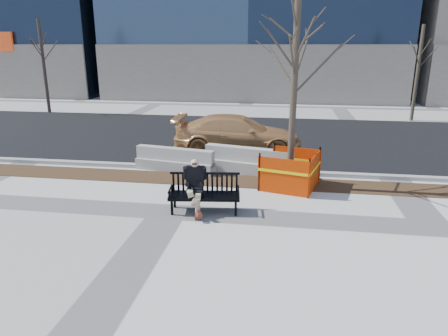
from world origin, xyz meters
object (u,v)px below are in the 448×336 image
(jersey_barrier_left, at_px, (175,170))
(jersey_barrier_right, at_px, (249,173))
(bench, at_px, (205,211))
(seated_man, at_px, (195,210))
(sedan, at_px, (238,152))
(tree_fence, at_px, (289,187))

(jersey_barrier_left, height_order, jersey_barrier_right, jersey_barrier_right)
(bench, relative_size, seated_man, 1.37)
(seated_man, xyz_separation_m, jersey_barrier_right, (1.05, 3.31, 0.00))
(seated_man, relative_size, jersey_barrier_left, 0.48)
(sedan, bearing_deg, jersey_barrier_left, 144.77)
(seated_man, bearing_deg, jersey_barrier_left, 106.43)
(tree_fence, relative_size, jersey_barrier_left, 2.08)
(bench, height_order, sedan, sedan)
(bench, distance_m, jersey_barrier_left, 3.62)
(seated_man, distance_m, jersey_barrier_left, 3.50)
(seated_man, height_order, sedan, sedan)
(bench, xyz_separation_m, tree_fence, (2.09, 2.18, 0.00))
(tree_fence, distance_m, jersey_barrier_left, 3.87)
(seated_man, height_order, jersey_barrier_right, seated_man)
(tree_fence, height_order, jersey_barrier_left, tree_fence)
(bench, bearing_deg, sedan, 81.94)
(sedan, distance_m, jersey_barrier_left, 3.27)
(seated_man, height_order, jersey_barrier_left, seated_man)
(tree_fence, bearing_deg, jersey_barrier_left, 164.16)
(bench, relative_size, jersey_barrier_right, 0.60)
(jersey_barrier_left, xyz_separation_m, jersey_barrier_right, (2.44, 0.10, 0.00))
(bench, xyz_separation_m, sedan, (0.11, 5.99, 0.00))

